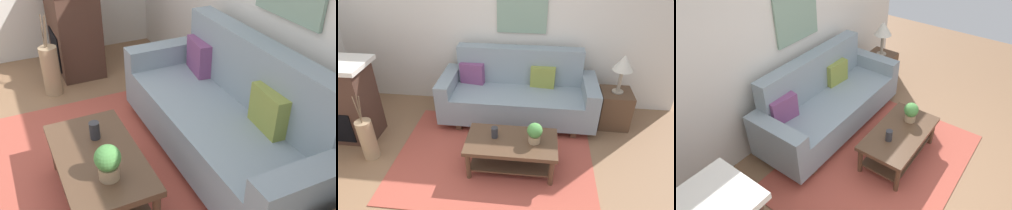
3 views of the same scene
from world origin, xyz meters
The scene contains 12 objects.
ground_plane centered at (0.00, 0.00, 0.00)m, with size 9.43×9.43×0.00m, color #8C6647.
wall_back centered at (0.00, 1.98, 1.35)m, with size 5.43×0.10×2.70m, color silver.
area_rug centered at (0.00, 0.50, 0.01)m, with size 2.56×1.93×0.01m, color #B24C3D.
couch centered at (0.23, 1.44, 0.43)m, with size 2.27×0.84×1.08m.
throw_pillow_plum centered at (-0.48, 1.57, 0.68)m, with size 0.36×0.12×0.32m, color #7A4270.
throw_pillow_olive centered at (0.59, 1.57, 0.68)m, with size 0.36×0.12×0.32m, color olive.
coffee_table centered at (0.24, 0.34, 0.31)m, with size 1.10×0.60×0.43m.
tabletop_vase centered at (0.03, 0.38, 0.50)m, with size 0.08×0.08×0.14m, color #2D2D33.
potted_plant_tabletop centered at (0.52, 0.34, 0.57)m, with size 0.18×0.18×0.26m.
side_table centered at (1.67, 1.45, 0.28)m, with size 0.44×0.44×0.56m, color #513826.
table_lamp centered at (1.67, 1.45, 0.99)m, with size 0.28×0.28×0.57m.
framed_painting centered at (0.23, 1.91, 1.57)m, with size 0.73×0.03×0.68m, color gray.
Camera 3 is at (-2.46, -0.78, 2.95)m, focal length 32.98 mm.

